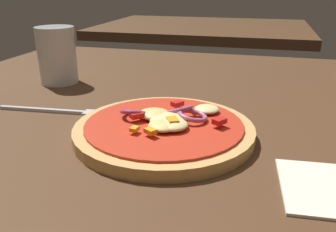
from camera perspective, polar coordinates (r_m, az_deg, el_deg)
name	(u,v)px	position (r m, az deg, el deg)	size (l,w,h in m)	color
dining_table	(209,148)	(0.47, 6.54, -5.13)	(1.11, 1.06, 0.04)	#4C301C
pizza	(165,128)	(0.45, -0.56, -1.96)	(0.23, 0.23, 0.03)	tan
fork	(65,111)	(0.55, -16.30, 0.70)	(0.20, 0.03, 0.01)	silver
beer_glass	(57,58)	(0.71, -17.36, 8.94)	(0.07, 0.07, 0.11)	silver
napkin	(335,189)	(0.38, 25.27, -10.58)	(0.11, 0.11, 0.00)	silver
background_table	(204,29)	(1.60, 5.75, 13.74)	(0.88, 0.64, 0.04)	#4C301C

